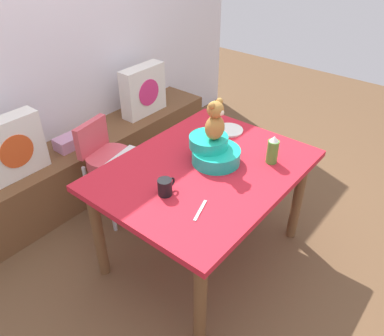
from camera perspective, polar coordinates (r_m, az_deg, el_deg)
ground_plane at (r=2.80m, az=1.62°, el=-12.45°), size 8.00×8.00×0.00m
back_wall at (r=3.16m, az=-21.56°, el=18.66°), size 4.40×0.10×2.60m
window_bench at (r=3.37m, az=-15.31°, el=0.57°), size 2.60×0.44×0.46m
pillow_floral_left at (r=2.90m, az=-25.47°, el=2.74°), size 0.44×0.15×0.44m
pillow_floral_right at (r=3.52m, az=-7.33°, el=11.45°), size 0.44×0.15×0.44m
book_stack at (r=3.16m, az=-18.07°, el=3.63°), size 0.20×0.14×0.10m
dining_table at (r=2.37m, az=1.88°, el=-1.82°), size 1.29×1.00×0.74m
highchair at (r=2.86m, az=-12.50°, el=1.39°), size 0.38×0.49×0.79m
infant_seat_teal at (r=2.34m, az=3.25°, el=2.56°), size 0.30×0.33×0.16m
teddy_bear at (r=2.23m, az=3.43°, el=7.05°), size 0.13×0.12×0.25m
ketchup_bottle at (r=2.36m, az=12.00°, el=2.65°), size 0.07×0.07×0.18m
coffee_mug at (r=2.08m, az=-4.03°, el=-2.83°), size 0.12×0.08×0.09m
dinner_plate_near at (r=2.71m, az=5.56°, el=5.70°), size 0.20×0.20×0.01m
table_fork at (r=1.99m, az=1.24°, el=-6.37°), size 0.17×0.07×0.01m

